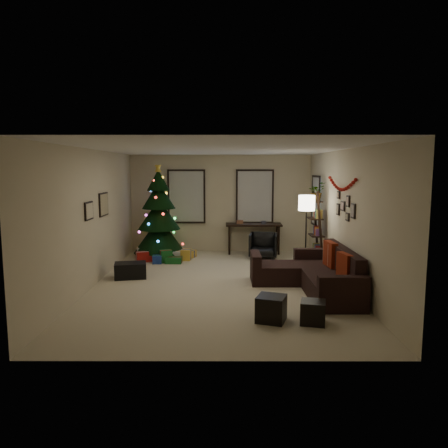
{
  "coord_description": "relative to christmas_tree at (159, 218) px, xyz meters",
  "views": [
    {
      "loc": [
        0.12,
        -8.44,
        2.32
      ],
      "look_at": [
        0.1,
        0.6,
        1.15
      ],
      "focal_mm": 34.37,
      "sensor_mm": 36.0,
      "label": 1
    }
  ],
  "objects": [
    {
      "name": "floor",
      "position": [
        1.61,
        -2.7,
        -1.04
      ],
      "size": [
        7.0,
        7.0,
        0.0
      ],
      "primitive_type": "plane",
      "color": "beige",
      "rests_on": "ground"
    },
    {
      "name": "ceiling",
      "position": [
        1.61,
        -2.7,
        1.66
      ],
      "size": [
        7.0,
        7.0,
        0.0
      ],
      "primitive_type": "plane",
      "rotation": [
        3.14,
        0.0,
        0.0
      ],
      "color": "white",
      "rests_on": "floor"
    },
    {
      "name": "wall_back",
      "position": [
        1.61,
        0.8,
        0.31
      ],
      "size": [
        5.0,
        0.0,
        5.0
      ],
      "primitive_type": "plane",
      "rotation": [
        1.57,
        0.0,
        0.0
      ],
      "color": "beige",
      "rests_on": "floor"
    },
    {
      "name": "wall_front",
      "position": [
        1.61,
        -6.2,
        0.31
      ],
      "size": [
        5.0,
        0.0,
        5.0
      ],
      "primitive_type": "plane",
      "rotation": [
        -1.57,
        0.0,
        0.0
      ],
      "color": "beige",
      "rests_on": "floor"
    },
    {
      "name": "wall_left",
      "position": [
        -0.89,
        -2.7,
        0.31
      ],
      "size": [
        0.0,
        7.0,
        7.0
      ],
      "primitive_type": "plane",
      "rotation": [
        1.57,
        0.0,
        1.57
      ],
      "color": "beige",
      "rests_on": "floor"
    },
    {
      "name": "wall_right",
      "position": [
        4.11,
        -2.7,
        0.31
      ],
      "size": [
        0.0,
        7.0,
        7.0
      ],
      "primitive_type": "plane",
      "rotation": [
        1.57,
        0.0,
        -1.57
      ],
      "color": "beige",
      "rests_on": "floor"
    },
    {
      "name": "window_back_left",
      "position": [
        0.66,
        0.77,
        0.51
      ],
      "size": [
        1.05,
        0.06,
        1.5
      ],
      "color": "#728CB2",
      "rests_on": "wall_back"
    },
    {
      "name": "window_back_right",
      "position": [
        2.56,
        0.77,
        0.51
      ],
      "size": [
        1.05,
        0.06,
        1.5
      ],
      "color": "#728CB2",
      "rests_on": "wall_back"
    },
    {
      "name": "window_right_wall",
      "position": [
        4.08,
        -0.15,
        0.46
      ],
      "size": [
        0.06,
        0.9,
        1.3
      ],
      "color": "#728CB2",
      "rests_on": "wall_right"
    },
    {
      "name": "christmas_tree",
      "position": [
        0.0,
        0.0,
        0.0
      ],
      "size": [
        1.35,
        1.35,
        2.5
      ],
      "rotation": [
        0.0,
        0.0,
        -0.22
      ],
      "color": "black",
      "rests_on": "floor"
    },
    {
      "name": "presents",
      "position": [
        0.22,
        -0.47,
        -0.92
      ],
      "size": [
        1.5,
        1.01,
        0.3
      ],
      "rotation": [
        0.0,
        0.0,
        -0.35
      ],
      "color": "silver",
      "rests_on": "floor"
    },
    {
      "name": "sofa",
      "position": [
        3.47,
        -3.07,
        -0.76
      ],
      "size": [
        1.78,
        2.6,
        0.84
      ],
      "color": "black",
      "rests_on": "floor"
    },
    {
      "name": "pillow_red_a",
      "position": [
        3.82,
        -3.82,
        -0.4
      ],
      "size": [
        0.19,
        0.44,
        0.43
      ],
      "primitive_type": "cube",
      "rotation": [
        0.0,
        0.0,
        0.17
      ],
      "color": "maroon",
      "rests_on": "sofa"
    },
    {
      "name": "pillow_red_b",
      "position": [
        3.82,
        -2.8,
        -0.4
      ],
      "size": [
        0.18,
        0.5,
        0.49
      ],
      "primitive_type": "cube",
      "rotation": [
        0.0,
        0.0,
        0.1
      ],
      "color": "maroon",
      "rests_on": "sofa"
    },
    {
      "name": "pillow_cream",
      "position": [
        3.82,
        -2.64,
        -0.41
      ],
      "size": [
        0.12,
        0.43,
        0.43
      ],
      "primitive_type": "cube",
      "rotation": [
        0.0,
        0.0,
        -0.0
      ],
      "color": "beige",
      "rests_on": "sofa"
    },
    {
      "name": "ottoman_near",
      "position": [
        2.44,
        -4.82,
        -0.84
      ],
      "size": [
        0.53,
        0.53,
        0.4
      ],
      "primitive_type": "cube",
      "rotation": [
        0.0,
        0.0,
        -0.32
      ],
      "color": "black",
      "rests_on": "floor"
    },
    {
      "name": "ottoman_far",
      "position": [
        3.06,
        -4.91,
        -0.86
      ],
      "size": [
        0.44,
        0.44,
        0.34
      ],
      "primitive_type": "cube",
      "rotation": [
        0.0,
        0.0,
        -0.24
      ],
      "color": "black",
      "rests_on": "floor"
    },
    {
      "name": "desk",
      "position": [
        2.52,
        0.52,
        -0.31
      ],
      "size": [
        1.52,
        0.54,
        0.82
      ],
      "color": "black",
      "rests_on": "floor"
    },
    {
      "name": "desk_chair",
      "position": [
        2.73,
        -0.13,
        -0.7
      ],
      "size": [
        0.73,
        0.7,
        0.67
      ],
      "primitive_type": "imported",
      "rotation": [
        0.0,
        0.0,
        -0.15
      ],
      "color": "black",
      "rests_on": "floor"
    },
    {
      "name": "bookshelf",
      "position": [
        3.91,
        -1.14,
        -0.16
      ],
      "size": [
        0.3,
        0.53,
        1.81
      ],
      "color": "black",
      "rests_on": "floor"
    },
    {
      "name": "potted_plant",
      "position": [
        3.91,
        -0.96,
        0.81
      ],
      "size": [
        0.68,
        0.67,
        0.57
      ],
      "primitive_type": "imported",
      "rotation": [
        0.0,
        0.0,
        0.68
      ],
      "color": "#4C4C4C",
      "rests_on": "bookshelf"
    },
    {
      "name": "floor_lamp",
      "position": [
        3.56,
        -1.58,
        0.41
      ],
      "size": [
        0.37,
        0.37,
        1.73
      ],
      "rotation": [
        0.0,
        0.0,
        0.11
      ],
      "color": "black",
      "rests_on": "floor"
    },
    {
      "name": "art_map",
      "position": [
        -0.87,
        -2.01,
        0.53
      ],
      "size": [
        0.04,
        0.6,
        0.5
      ],
      "color": "black",
      "rests_on": "wall_left"
    },
    {
      "name": "art_abstract",
      "position": [
        -0.87,
        -3.02,
        0.48
      ],
      "size": [
        0.04,
        0.45,
        0.35
      ],
      "color": "black",
      "rests_on": "wall_left"
    },
    {
      "name": "gallery",
      "position": [
        4.09,
        -2.78,
        0.54
      ],
      "size": [
        0.03,
        1.25,
        0.54
      ],
      "color": "black",
      "rests_on": "wall_right"
    },
    {
      "name": "garland",
      "position": [
        4.06,
        -2.53,
        0.99
      ],
      "size": [
        0.08,
        1.9,
        0.3
      ],
      "primitive_type": null,
      "color": "#A5140C",
      "rests_on": "wall_right"
    },
    {
      "name": "stocking_left",
      "position": [
        1.47,
        0.84,
        0.5
      ],
      "size": [
        0.2,
        0.05,
        0.36
      ],
      "color": "#990F0C",
      "rests_on": "wall_back"
    },
    {
      "name": "stocking_right",
      "position": [
        1.8,
        0.84,
        0.42
      ],
      "size": [
        0.2,
        0.05,
        0.36
      ],
      "color": "#990F0C",
      "rests_on": "wall_back"
    },
    {
      "name": "storage_bin",
      "position": [
        -0.29,
        -2.21,
        -0.87
      ],
      "size": [
        0.73,
        0.56,
        0.33
      ],
      "primitive_type": "cube",
      "rotation": [
        0.0,
        0.0,
        0.2
      ],
      "color": "black",
      "rests_on": "floor"
    }
  ]
}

